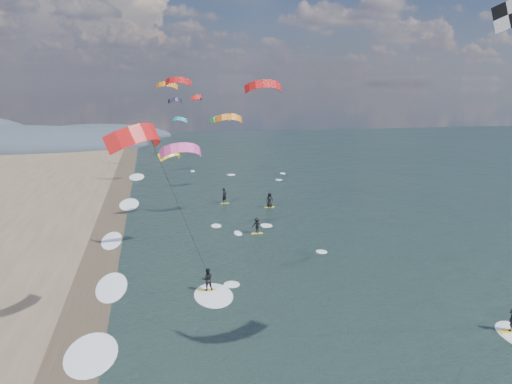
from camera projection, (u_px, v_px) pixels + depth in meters
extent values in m
cube|color=#382D23|center=(83.00, 321.00, 29.81)|extent=(3.00, 240.00, 0.00)
ellipsoid|color=#3D4756|center=(2.00, 148.00, 110.28)|extent=(64.00, 24.00, 10.00)
ellipsoid|color=#3D4756|center=(96.00, 137.00, 133.03)|extent=(40.00, 18.00, 7.00)
cube|color=yellow|center=(512.00, 331.00, 28.54)|extent=(1.52, 0.46, 0.07)
cube|color=yellow|center=(208.00, 290.00, 34.19)|extent=(1.24, 0.38, 0.06)
imported|color=black|center=(207.00, 279.00, 34.01)|extent=(0.77, 0.60, 1.57)
ellipsoid|color=white|center=(213.00, 295.00, 33.49)|extent=(2.60, 4.20, 0.12)
cylinder|color=black|center=(182.00, 213.00, 29.62)|extent=(0.02, 0.02, 12.35)
cube|color=yellow|center=(257.00, 233.00, 47.30)|extent=(1.10, 0.35, 0.05)
imported|color=black|center=(257.00, 225.00, 47.14)|extent=(1.13, 0.96, 1.51)
cube|color=yellow|center=(269.00, 207.00, 57.39)|extent=(1.10, 0.35, 0.05)
imported|color=black|center=(270.00, 200.00, 57.21)|extent=(0.82, 0.54, 1.66)
cube|color=yellow|center=(225.00, 203.00, 59.30)|extent=(1.10, 0.35, 0.05)
imported|color=black|center=(224.00, 196.00, 59.11)|extent=(0.78, 0.76, 1.80)
ellipsoid|color=white|center=(97.00, 354.00, 26.23)|extent=(2.40, 5.40, 0.11)
ellipsoid|color=white|center=(110.00, 287.00, 34.84)|extent=(2.40, 5.40, 0.11)
ellipsoid|color=white|center=(119.00, 240.00, 45.36)|extent=(2.40, 5.40, 0.11)
ellipsoid|color=white|center=(126.00, 204.00, 58.75)|extent=(2.40, 5.40, 0.11)
ellipsoid|color=white|center=(131.00, 177.00, 75.97)|extent=(2.40, 5.40, 0.11)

